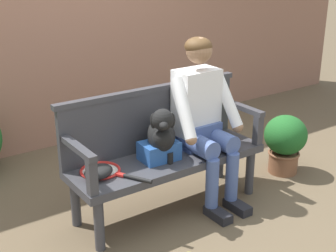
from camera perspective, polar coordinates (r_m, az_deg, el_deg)
name	(u,v)px	position (r m, az deg, el deg)	size (l,w,h in m)	color
ground_plane	(168,208)	(3.80, 0.00, -9.80)	(40.00, 40.00, 0.00)	brown
brick_garden_fence	(62,22)	(4.97, -12.64, 12.09)	(8.00, 0.30, 2.46)	#936651
garden_bench	(168,164)	(3.63, 0.00, -4.60)	(1.55, 0.50, 0.44)	#38383D
bench_backrest	(152,117)	(3.67, -1.95, 1.04)	(1.59, 0.06, 0.50)	#38383D
bench_armrest_left_end	(83,160)	(3.12, -10.22, -4.02)	(0.06, 0.50, 0.28)	#38383D
bench_armrest_right_end	(248,117)	(3.90, 9.62, 1.13)	(0.06, 0.50, 0.28)	#38383D
person_seated	(203,115)	(3.67, 4.19, 1.30)	(0.56, 0.65, 1.31)	black
dog_on_bench	(162,133)	(3.45, -0.78, -0.87)	(0.33, 0.43, 0.44)	black
tennis_racket	(104,171)	(3.38, -7.78, -5.42)	(0.41, 0.57, 0.03)	red
baseball_glove	(98,172)	(3.30, -8.37, -5.48)	(0.22, 0.17, 0.09)	black
sports_bag	(159,151)	(3.53, -1.09, -3.00)	(0.28, 0.20, 0.14)	#2856A3
potted_plant	(285,141)	(4.38, 13.92, -1.73)	(0.38, 0.38, 0.54)	brown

